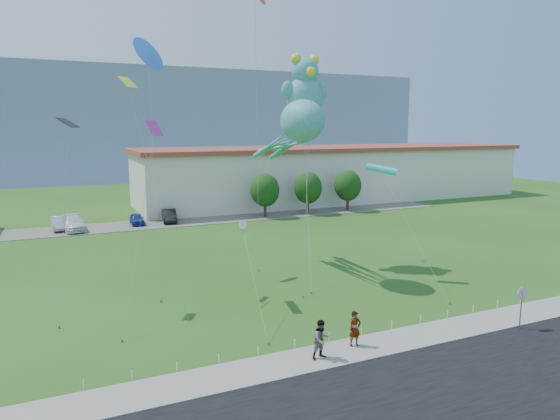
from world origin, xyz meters
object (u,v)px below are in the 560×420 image
Objects in this scene: stop_sign at (522,297)px; octopus_kite at (295,130)px; parked_car_white at (74,223)px; parked_car_black at (169,216)px; warehouse at (336,173)px; parked_car_silver at (59,223)px; teddy_bear_kite at (305,93)px; pedestrian_right at (322,339)px; parked_car_blue at (137,219)px; pedestrian_left at (355,329)px.

octopus_kite is at bearing 115.39° from stop_sign.
parked_car_white reaches higher than parked_car_black.
warehouse is 40.51m from parked_car_silver.
warehouse is 38.62m from teddy_bear_kite.
pedestrian_right is at bearing -79.60° from parked_car_white.
pedestrian_right is at bearing -121.15° from warehouse.
pedestrian_right is at bearing -114.07° from teddy_bear_kite.
parked_car_white is 10.48m from parked_car_black.
warehouse reaches higher than pedestrian_right.
stop_sign is 0.19× the size of octopus_kite.
parked_car_white is (1.44, -1.05, 0.04)m from parked_car_silver.
octopus_kite reaches higher than parked_car_blue.
pedestrian_right is at bearing -78.15° from parked_car_silver.
parked_car_white reaches higher than parked_car_blue.
pedestrian_left is 0.35× the size of parked_car_white.
teddy_bear_kite is (-4.68, 17.37, 11.87)m from stop_sign.
parked_car_black is (-11.16, 39.73, -1.08)m from stop_sign.
pedestrian_left is (-9.64, 1.79, -0.86)m from stop_sign.
pedestrian_right is 39.06m from parked_car_white.
warehouse is 4.68× the size of octopus_kite.
octopus_kite is (16.18, -25.63, 10.11)m from parked_car_silver.
pedestrian_right reaches higher than parked_car_blue.
parked_car_silver is 31.99m from teddy_bear_kite.
parked_car_black is (3.70, -0.03, 0.12)m from parked_car_blue.
parked_car_black is (-1.51, 37.94, -0.22)m from pedestrian_left.
warehouse is 54.95m from pedestrian_right.
parked_car_silver is (-11.18, 38.87, -0.29)m from pedestrian_right.
teddy_bear_kite is (6.48, -22.36, 12.94)m from parked_car_black.
parked_car_white is at bearing -40.25° from parked_car_silver.
warehouse reaches higher than parked_car_silver.
stop_sign is at bearing -64.32° from parked_car_silver.
teddy_bear_kite reaches higher than pedestrian_left.
warehouse is 11.78× the size of parked_car_white.
warehouse is 31.76× the size of pedestrian_right.
parked_car_blue is (6.76, 0.68, -0.14)m from parked_car_white.
warehouse is at bearing 55.26° from octopus_kite.
stop_sign is at bearing -66.98° from parked_car_black.
teddy_bear_kite is at bearing -63.43° from parked_car_blue.
pedestrian_right is (-11.88, 1.25, -0.81)m from stop_sign.
parked_car_black is at bearing 91.47° from pedestrian_left.
pedestrian_left is at bearing -102.29° from octopus_kite.
stop_sign is 11.97m from pedestrian_right.
parked_car_silver is at bearing -168.45° from warehouse.
pedestrian_right is at bearing -83.73° from parked_car_black.
warehouse is at bearing 24.37° from parked_car_black.
parked_car_black is (-27.66, -8.47, -3.33)m from warehouse.
parked_car_blue is at bearing -173.06° from parked_car_black.
stop_sign is 0.56× the size of parked_car_black.
parked_car_black is 0.27× the size of teddy_bear_kite.
parked_car_white is at bearing -166.53° from warehouse.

